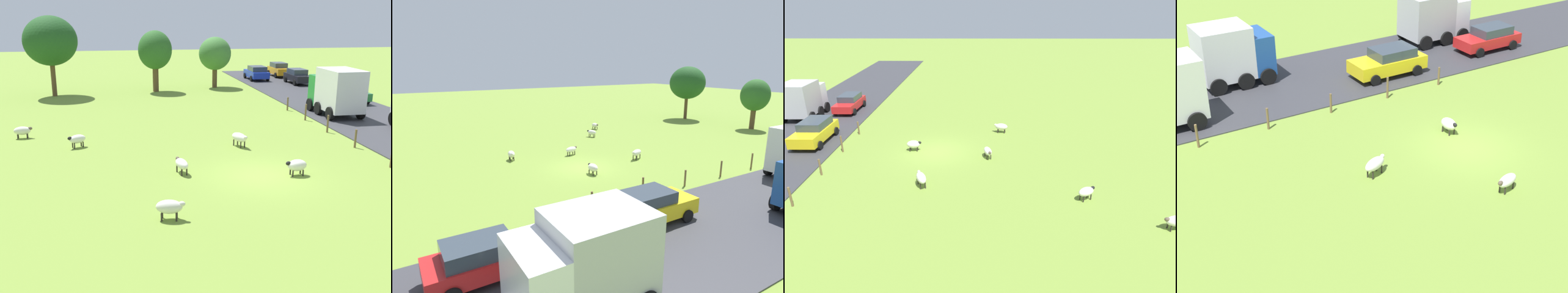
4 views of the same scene
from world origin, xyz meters
TOP-DOWN VIEW (x-y plane):
  - ground_plane at (0.00, 0.00)m, footprint 160.00×160.00m
  - sheep_0 at (-3.64, 0.99)m, footprint 0.73×1.25m
  - sheep_1 at (1.68, -0.19)m, footprint 1.05×0.58m
  - sheep_2 at (-12.37, 9.00)m, footprint 1.12×0.58m
  - sheep_3 at (-4.79, -3.93)m, footprint 1.15×0.70m
  - sheep_4 at (-8.90, 6.37)m, footprint 1.10×0.89m
  - sheep_5 at (0.29, 4.95)m, footprint 0.92×1.33m
  - tree_0 at (-12.31, 24.27)m, footprint 4.85×4.85m
  - tree_1 at (-2.74, 25.29)m, footprint 3.30×3.30m
  - tree_2 at (3.55, 26.86)m, footprint 3.32×3.32m
  - fence_post_2 at (6.75, 3.61)m, footprint 0.12×0.12m
  - fence_post_3 at (6.75, 7.15)m, footprint 0.12×0.12m
  - fence_post_4 at (6.75, 10.68)m, footprint 0.12×0.12m
  - fence_post_5 at (6.75, 14.22)m, footprint 0.12×0.12m
  - truck_2 at (9.57, 11.75)m, footprint 2.67×4.75m
  - car_0 at (13.35, 16.87)m, footprint 2.13×4.35m
  - car_1 at (9.47, 31.24)m, footprint 2.15×4.08m
  - car_2 at (13.03, 27.58)m, footprint 2.01×4.18m
  - car_3 at (13.10, 33.68)m, footprint 1.98×4.00m

SIDE VIEW (x-z plane):
  - ground_plane at x=0.00m, z-range 0.00..0.00m
  - sheep_2 at x=-12.37m, z-range 0.11..0.85m
  - sheep_0 at x=-3.64m, z-range 0.13..0.85m
  - sheep_1 at x=1.68m, z-range 0.11..0.89m
  - sheep_4 at x=-8.90m, z-range 0.13..0.87m
  - sheep_3 at x=-4.79m, z-range 0.12..0.90m
  - fence_post_5 at x=6.75m, z-range 0.00..1.06m
  - fence_post_2 at x=6.75m, z-range 0.00..1.08m
  - sheep_5 at x=0.29m, z-range 0.15..0.96m
  - fence_post_3 at x=6.75m, z-range 0.00..1.14m
  - fence_post_4 at x=6.75m, z-range 0.00..1.19m
  - car_0 at x=13.35m, z-range 0.10..1.63m
  - car_2 at x=13.03m, z-range 0.09..1.66m
  - car_1 at x=9.47m, z-range 0.09..1.67m
  - car_3 at x=13.10m, z-range 0.09..1.74m
  - truck_2 at x=9.57m, z-range 0.16..3.64m
  - tree_2 at x=3.55m, z-range 0.87..6.05m
  - tree_1 at x=-2.74m, z-range 1.04..6.94m
  - tree_0 at x=-12.31m, z-range 1.39..8.68m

